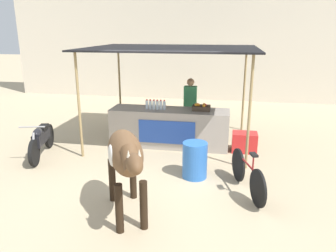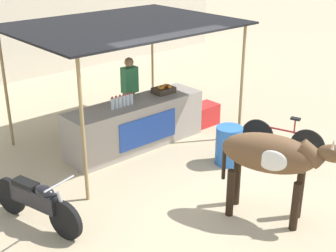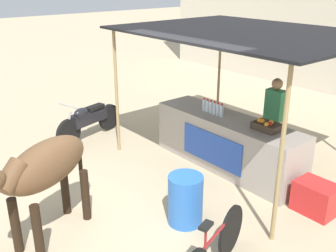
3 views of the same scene
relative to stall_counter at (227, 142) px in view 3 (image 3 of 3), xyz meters
The scene contains 11 objects.
ground_plane 2.25m from the stall_counter, 90.00° to the right, with size 60.00×60.00×0.00m, color tan.
stall_counter is the anchor object (origin of this frame).
stall_awning 1.92m from the stall_counter, 90.00° to the left, with size 4.20×3.20×2.47m.
water_bottle_row 0.69m from the stall_counter, behind, with size 0.52×0.07×0.25m.
fruit_crate 0.97m from the stall_counter, ahead, with size 0.44×0.32×0.18m.
vendor_behind_counter 0.94m from the stall_counter, 59.95° to the left, with size 0.34×0.22×1.65m.
cooler_box 1.91m from the stall_counter, ahead, with size 0.60×0.44×0.48m, color red.
water_barrel 1.97m from the stall_counter, 64.71° to the right, with size 0.50×0.50×0.74m, color blue.
cow 3.46m from the stall_counter, 91.26° to the right, with size 1.12×1.80×1.44m.
motorcycle_parked 3.11m from the stall_counter, 155.67° to the right, with size 0.68×1.76×0.90m.
bicycle_leaning 2.93m from the stall_counter, 50.56° to the right, with size 0.55×1.59×0.85m.
Camera 3 is at (4.40, -2.85, 3.36)m, focal length 42.00 mm.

